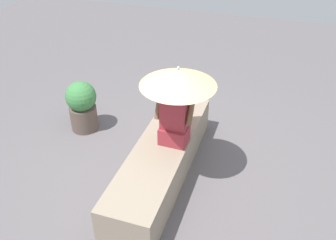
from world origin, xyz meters
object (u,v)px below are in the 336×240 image
Objects in this scene: person_seated at (174,116)px; planter_near at (82,105)px; handbag_black at (174,102)px; parasol at (178,77)px.

person_seated is 1.76m from planter_near.
person_seated is at bearing -107.81° from planter_near.
handbag_black is at bearing 17.14° from person_seated.
person_seated is 0.56m from parasol.
planter_near is at bearing 70.96° from parasol.
parasol is 2.04m from planter_near.
parasol reaches higher than handbag_black.
planter_near is (-0.14, 1.41, -0.24)m from handbag_black.
person_seated reaches higher than planter_near.
parasol is 1.35× the size of planter_near.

